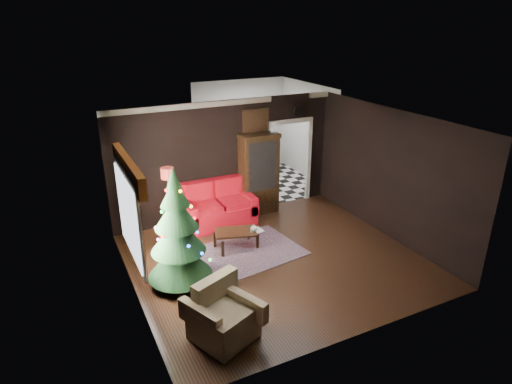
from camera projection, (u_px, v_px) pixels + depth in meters
name	position (u px, v px, depth m)	size (l,w,h in m)	color
floor	(276.00, 260.00, 8.75)	(5.50, 5.50, 0.00)	black
ceiling	(279.00, 122.00, 7.71)	(5.50, 5.50, 0.00)	white
wall_back	(226.00, 160.00, 10.31)	(5.50, 5.50, 0.00)	black
wall_front	(363.00, 256.00, 6.15)	(5.50, 5.50, 0.00)	black
wall_left	(129.00, 224.00, 7.10)	(5.50, 5.50, 0.00)	black
wall_right	(390.00, 174.00, 9.36)	(5.50, 5.50, 0.00)	black
doorway	(288.00, 164.00, 11.14)	(1.10, 0.10, 2.10)	white
left_window	(129.00, 216.00, 7.26)	(0.05, 1.60, 1.40)	white
valance	(128.00, 169.00, 6.99)	(0.12, 2.10, 0.35)	brown
kitchen_floor	(261.00, 183.00, 12.78)	(3.00, 3.00, 0.00)	silver
kitchen_window	(240.00, 116.00, 13.35)	(0.70, 0.06, 0.70)	white
rug	(247.00, 252.00, 9.04)	(2.16, 1.57, 0.01)	#42303A
loveseat	(219.00, 204.00, 10.11)	(1.70, 0.90, 1.00)	#7C0504
curio_cabinet	(259.00, 176.00, 10.59)	(0.90, 0.45, 1.90)	black
floor_lamp	(170.00, 206.00, 9.17)	(0.29, 0.29, 1.71)	black
christmas_tree	(177.00, 232.00, 7.61)	(1.16, 1.16, 2.22)	#10360F
armchair	(223.00, 313.00, 6.47)	(0.86, 0.86, 0.88)	tan
coffee_table	(236.00, 239.00, 9.15)	(0.85, 0.51, 0.38)	black
teapot	(254.00, 229.00, 9.01)	(0.16, 0.16, 0.16)	silver
cup_a	(252.00, 230.00, 9.04)	(0.07, 0.07, 0.06)	white
cup_b	(252.00, 229.00, 9.07)	(0.07, 0.07, 0.06)	white
book	(255.00, 227.00, 9.00)	(0.17, 0.02, 0.23)	gray
wall_clock	(299.00, 111.00, 10.70)	(0.32, 0.32, 0.06)	white
painting	(255.00, 121.00, 10.26)	(0.62, 0.05, 0.52)	#B97D54
kitchen_counter	(244.00, 158.00, 13.61)	(1.80, 0.60, 0.90)	silver
kitchen_table	(257.00, 176.00, 12.26)	(0.70, 0.70, 0.75)	brown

